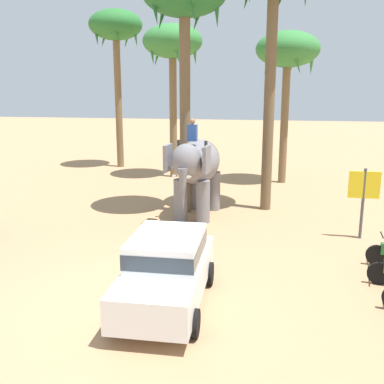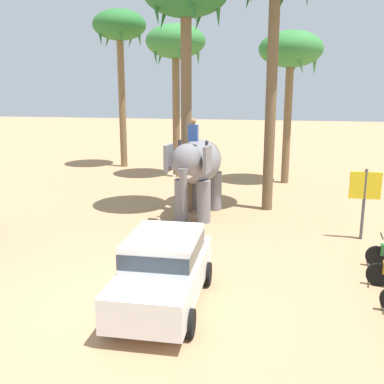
{
  "view_description": "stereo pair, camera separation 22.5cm",
  "coord_description": "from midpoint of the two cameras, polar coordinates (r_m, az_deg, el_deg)",
  "views": [
    {
      "loc": [
        2.94,
        -9.5,
        5.02
      ],
      "look_at": [
        0.35,
        4.84,
        1.6
      ],
      "focal_mm": 42.34,
      "sensor_mm": 36.0,
      "label": 1
    },
    {
      "loc": [
        3.16,
        -9.46,
        5.02
      ],
      "look_at": [
        0.35,
        4.84,
        1.6
      ],
      "focal_mm": 42.34,
      "sensor_mm": 36.0,
      "label": 2
    }
  ],
  "objects": [
    {
      "name": "elephant_with_mahout",
      "position": [
        17.45,
        1.06,
        3.2
      ],
      "size": [
        1.89,
        3.95,
        3.88
      ],
      "color": "slate",
      "rests_on": "ground"
    },
    {
      "name": "palm_tree_near_hut",
      "position": [
        24.19,
        12.59,
        16.68
      ],
      "size": [
        3.2,
        3.2,
        7.72
      ],
      "color": "brown",
      "rests_on": "ground"
    },
    {
      "name": "car_sedan_foreground",
      "position": [
        10.65,
        -2.98,
        -9.42
      ],
      "size": [
        1.94,
        4.13,
        1.7
      ],
      "color": "white",
      "rests_on": "ground"
    },
    {
      "name": "ground_plane",
      "position": [
        11.16,
        -6.15,
        -13.63
      ],
      "size": [
        120.0,
        120.0,
        0.0
      ],
      "primitive_type": "plane",
      "color": "tan"
    },
    {
      "name": "palm_tree_leaning_seaward",
      "position": [
        18.18,
        -0.38,
        22.9
      ],
      "size": [
        3.2,
        3.2,
        9.3
      ],
      "color": "brown",
      "rests_on": "ground"
    },
    {
      "name": "signboard_yellow",
      "position": [
        15.93,
        21.33,
        0.21
      ],
      "size": [
        1.0,
        0.1,
        2.4
      ],
      "color": "#4C4C51",
      "rests_on": "ground"
    },
    {
      "name": "palm_tree_far_back",
      "position": [
        25.38,
        -1.8,
        17.92
      ],
      "size": [
        3.2,
        3.2,
        8.25
      ],
      "color": "brown",
      "rests_on": "ground"
    },
    {
      "name": "palm_tree_left_of_road",
      "position": [
        29.1,
        -8.87,
        19.43
      ],
      "size": [
        3.2,
        3.2,
        9.49
      ],
      "color": "brown",
      "rests_on": "ground"
    }
  ]
}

